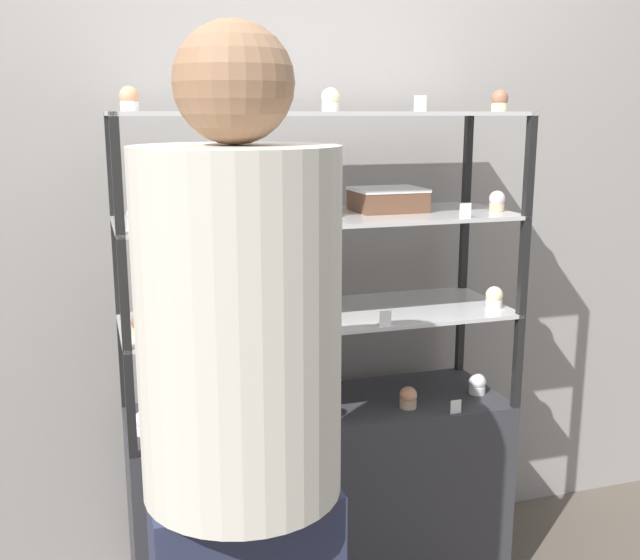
% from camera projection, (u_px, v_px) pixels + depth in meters
% --- Properties ---
extents(back_wall, '(8.00, 0.05, 2.60)m').
position_uv_depth(back_wall, '(290.00, 198.00, 2.58)').
color(back_wall, gray).
rests_on(back_wall, ground_plane).
extents(display_base, '(1.21, 0.41, 0.67)m').
position_uv_depth(display_base, '(320.00, 501.00, 2.46)').
color(display_base, '#333338').
rests_on(display_base, ground_plane).
extents(display_riser_lower, '(1.21, 0.41, 0.31)m').
position_uv_depth(display_riser_lower, '(320.00, 320.00, 2.33)').
color(display_riser_lower, black).
rests_on(display_riser_lower, display_base).
extents(display_riser_middle, '(1.21, 0.41, 0.31)m').
position_uv_depth(display_riser_middle, '(320.00, 223.00, 2.26)').
color(display_riser_middle, black).
rests_on(display_riser_middle, display_riser_lower).
extents(display_riser_upper, '(1.21, 0.41, 0.31)m').
position_uv_depth(display_riser_upper, '(320.00, 119.00, 2.20)').
color(display_riser_upper, black).
rests_on(display_riser_upper, display_riser_middle).
extents(layer_cake_centerpiece, '(0.17, 0.17, 0.10)m').
position_uv_depth(layer_cake_centerpiece, '(300.00, 296.00, 2.34)').
color(layer_cake_centerpiece, beige).
rests_on(layer_cake_centerpiece, display_riser_lower).
extents(sheet_cake_frosted, '(0.22, 0.18, 0.07)m').
position_uv_depth(sheet_cake_frosted, '(388.00, 199.00, 2.36)').
color(sheet_cake_frosted, brown).
rests_on(sheet_cake_frosted, display_riser_middle).
extents(cupcake_0, '(0.06, 0.06, 0.07)m').
position_uv_depth(cupcake_0, '(144.00, 423.00, 2.18)').
color(cupcake_0, white).
rests_on(cupcake_0, display_base).
extents(cupcake_1, '(0.06, 0.06, 0.07)m').
position_uv_depth(cupcake_1, '(238.00, 414.00, 2.24)').
color(cupcake_1, beige).
rests_on(cupcake_1, display_base).
extents(cupcake_2, '(0.06, 0.06, 0.07)m').
position_uv_depth(cupcake_2, '(330.00, 408.00, 2.29)').
color(cupcake_2, '#CCB28C').
rests_on(cupcake_2, display_base).
extents(cupcake_3, '(0.06, 0.06, 0.07)m').
position_uv_depth(cupcake_3, '(408.00, 398.00, 2.37)').
color(cupcake_3, '#CCB28C').
rests_on(cupcake_3, display_base).
extents(cupcake_4, '(0.06, 0.06, 0.07)m').
position_uv_depth(cupcake_4, '(477.00, 384.00, 2.49)').
color(cupcake_4, white).
rests_on(cupcake_4, display_base).
extents(price_tag_0, '(0.04, 0.00, 0.04)m').
position_uv_depth(price_tag_0, '(456.00, 407.00, 2.33)').
color(price_tag_0, white).
rests_on(price_tag_0, display_base).
extents(cupcake_5, '(0.05, 0.05, 0.07)m').
position_uv_depth(cupcake_5, '(141.00, 324.00, 2.09)').
color(cupcake_5, '#CCB28C').
rests_on(cupcake_5, display_riser_lower).
extents(cupcake_6, '(0.05, 0.05, 0.07)m').
position_uv_depth(cupcake_6, '(494.00, 298.00, 2.39)').
color(cupcake_6, white).
rests_on(cupcake_6, display_riser_lower).
extents(price_tag_1, '(0.04, 0.00, 0.04)m').
position_uv_depth(price_tag_1, '(385.00, 318.00, 2.19)').
color(price_tag_1, white).
rests_on(price_tag_1, display_riser_lower).
extents(cupcake_7, '(0.05, 0.05, 0.07)m').
position_uv_depth(cupcake_7, '(136.00, 217.00, 1.99)').
color(cupcake_7, beige).
rests_on(cupcake_7, display_riser_middle).
extents(cupcake_8, '(0.05, 0.05, 0.07)m').
position_uv_depth(cupcake_8, '(329.00, 207.00, 2.20)').
color(cupcake_8, beige).
rests_on(cupcake_8, display_riser_middle).
extents(cupcake_9, '(0.05, 0.05, 0.07)m').
position_uv_depth(cupcake_9, '(497.00, 201.00, 2.34)').
color(cupcake_9, '#CCB28C').
rests_on(cupcake_9, display_riser_middle).
extents(price_tag_2, '(0.04, 0.00, 0.04)m').
position_uv_depth(price_tag_2, '(465.00, 211.00, 2.20)').
color(price_tag_2, white).
rests_on(price_tag_2, display_riser_middle).
extents(cupcake_10, '(0.05, 0.05, 0.07)m').
position_uv_depth(cupcake_10, '(129.00, 99.00, 1.96)').
color(cupcake_10, white).
rests_on(cupcake_10, display_riser_upper).
extents(cupcake_11, '(0.05, 0.05, 0.07)m').
position_uv_depth(cupcake_11, '(330.00, 100.00, 2.09)').
color(cupcake_11, beige).
rests_on(cupcake_11, display_riser_upper).
extents(cupcake_12, '(0.05, 0.05, 0.07)m').
position_uv_depth(cupcake_12, '(500.00, 101.00, 2.28)').
color(cupcake_12, '#CCB28C').
rests_on(cupcake_12, display_riser_upper).
extents(price_tag_3, '(0.04, 0.00, 0.04)m').
position_uv_depth(price_tag_3, '(420.00, 103.00, 2.09)').
color(price_tag_3, white).
rests_on(price_tag_3, display_riser_upper).
extents(donut_glazed, '(0.13, 0.13, 0.03)m').
position_uv_depth(donut_glazed, '(217.00, 105.00, 2.12)').
color(donut_glazed, brown).
rests_on(donut_glazed, display_riser_upper).
extents(customer_figure, '(0.41, 0.41, 1.75)m').
position_uv_depth(customer_figure, '(242.00, 433.00, 1.54)').
color(customer_figure, '#282D47').
rests_on(customer_figure, ground_plane).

